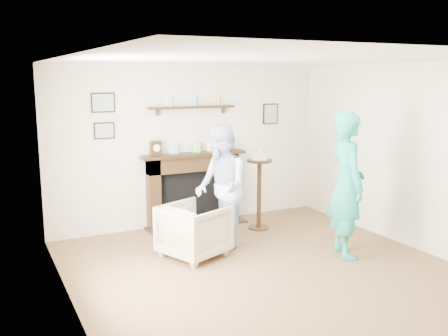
{
  "coord_description": "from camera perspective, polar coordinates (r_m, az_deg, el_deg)",
  "views": [
    {
      "loc": [
        -3.01,
        -4.67,
        2.32
      ],
      "look_at": [
        -0.22,
        0.9,
        1.17
      ],
      "focal_mm": 40.0,
      "sensor_mm": 36.0,
      "label": 1
    }
  ],
  "objects": [
    {
      "name": "woman",
      "position": [
        6.86,
        13.52,
        -9.61
      ],
      "size": [
        0.65,
        0.8,
        1.89
      ],
      "primitive_type": "imported",
      "rotation": [
        0.0,
        0.0,
        1.25
      ],
      "color": "#21A5BE",
      "rests_on": "ground"
    },
    {
      "name": "room_shell",
      "position": [
        6.19,
        2.65,
        3.97
      ],
      "size": [
        4.54,
        5.02,
        2.52
      ],
      "color": "beige",
      "rests_on": "ground"
    },
    {
      "name": "man",
      "position": [
        6.94,
        -0.32,
        -9.08
      ],
      "size": [
        0.75,
        0.91,
        1.7
      ],
      "primitive_type": "imported",
      "rotation": [
        0.0,
        0.0,
        -1.72
      ],
      "color": "silver",
      "rests_on": "ground"
    },
    {
      "name": "ground",
      "position": [
        6.02,
        5.81,
        -12.26
      ],
      "size": [
        5.0,
        5.0,
        0.0
      ],
      "primitive_type": "plane",
      "color": "brown",
      "rests_on": "ground"
    },
    {
      "name": "pedestal_table",
      "position": [
        7.61,
        4.06,
        -1.4
      ],
      "size": [
        0.39,
        0.39,
        1.24
      ],
      "color": "black",
      "rests_on": "ground"
    },
    {
      "name": "armchair",
      "position": [
        6.65,
        -3.38,
        -10.0
      ],
      "size": [
        0.99,
        0.98,
        0.7
      ],
      "primitive_type": "imported",
      "rotation": [
        0.0,
        0.0,
        1.95
      ],
      "color": "tan",
      "rests_on": "ground"
    }
  ]
}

